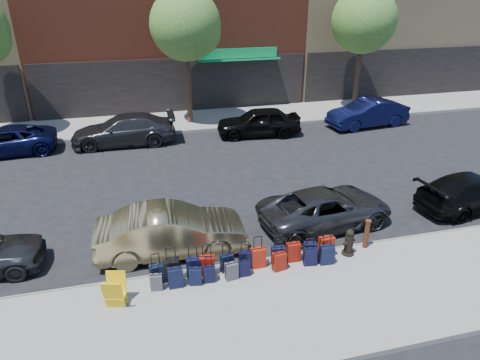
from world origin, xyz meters
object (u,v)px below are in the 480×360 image
object	(u,v)px
display_rack	(115,292)
car_far_3	(368,113)
car_near_1	(172,231)
fire_hydrant	(349,243)
car_far_0	(5,141)
car_far_2	(259,122)
bollard	(367,234)
tree_center	(188,27)
car_near_2	(326,208)
suitcase_front_5	(245,260)
car_far_1	(124,130)
car_near_3	(473,191)
tree_right	(366,22)

from	to	relation	value
display_rack	car_far_3	world-z (taller)	car_far_3
car_near_1	fire_hydrant	bearing A→B (deg)	-105.92
car_far_0	car_far_2	world-z (taller)	car_far_2
bollard	car_far_3	xyz separation A→B (m)	(6.36, 11.32, 0.13)
tree_center	car_near_2	distance (m)	13.55
bollard	display_rack	xyz separation A→B (m)	(-7.50, -0.83, -0.05)
car_far_0	car_far_2	size ratio (longest dim) A/B	1.06
suitcase_front_5	display_rack	distance (m)	3.67
car_near_2	car_near_1	bearing A→B (deg)	86.52
car_near_1	car_far_1	xyz separation A→B (m)	(-1.37, 10.28, 0.00)
bollard	car_near_1	size ratio (longest dim) A/B	0.21
car_far_0	car_far_2	xyz separation A→B (m)	(12.64, -0.39, 0.11)
car_near_1	car_far_2	bearing A→B (deg)	-28.27
car_near_3	car_far_1	distance (m)	16.02
tree_right	car_far_3	size ratio (longest dim) A/B	1.55
suitcase_front_5	car_far_3	size ratio (longest dim) A/B	0.19
bollard	car_near_2	xyz separation A→B (m)	(-0.54, 1.79, 0.00)
bollard	display_rack	size ratio (longest dim) A/B	1.08
tree_right	bollard	world-z (taller)	tree_right
bollard	display_rack	world-z (taller)	bollard
suitcase_front_5	car_near_1	world-z (taller)	car_near_1
tree_right	bollard	size ratio (longest dim) A/B	7.62
car_far_1	suitcase_front_5	bearing A→B (deg)	16.89
bollard	car_near_3	size ratio (longest dim) A/B	0.21
bollard	fire_hydrant	bearing A→B (deg)	-163.81
display_rack	tree_right	bearing A→B (deg)	59.65
display_rack	suitcase_front_5	bearing A→B (deg)	25.41
car_far_2	car_far_3	size ratio (longest dim) A/B	0.95
suitcase_front_5	display_rack	bearing A→B (deg)	-163.90
car_far_0	car_far_1	xyz separation A→B (m)	(5.58, 0.01, 0.10)
tree_center	car_far_2	distance (m)	6.31
bollard	suitcase_front_5	bearing A→B (deg)	-178.48
tree_right	car_far_1	size ratio (longest dim) A/B	1.40
tree_right	suitcase_front_5	size ratio (longest dim) A/B	8.27
fire_hydrant	car_far_2	world-z (taller)	car_far_2
display_rack	car_near_1	distance (m)	2.81
car_near_2	car_far_0	xyz separation A→B (m)	(-12.24, 9.91, 0.01)
fire_hydrant	car_far_1	world-z (taller)	car_far_1
bollard	display_rack	bearing A→B (deg)	-173.72
fire_hydrant	car_far_1	distance (m)	13.58
car_near_2	car_far_3	xyz separation A→B (m)	(6.90, 9.53, 0.13)
car_near_1	car_far_1	world-z (taller)	car_far_1
tree_right	car_near_2	distance (m)	15.35
tree_center	car_far_3	distance (m)	11.10
tree_center	car_far_3	world-z (taller)	tree_center
display_rack	car_far_0	bearing A→B (deg)	126.93
car_far_2	car_far_3	xyz separation A→B (m)	(6.51, 0.01, 0.01)
car_far_3	suitcase_front_5	bearing A→B (deg)	-48.85
fire_hydrant	car_far_3	world-z (taller)	car_far_3
fire_hydrant	car_far_0	bearing A→B (deg)	114.26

